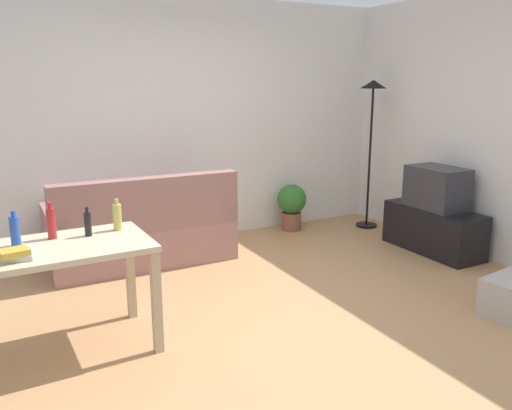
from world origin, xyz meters
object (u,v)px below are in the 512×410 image
Objects in this scene: tv_stand at (433,230)px; desk at (57,261)px; tv at (437,188)px; bottle_squat at (117,217)px; potted_plant at (292,204)px; book_stack at (16,255)px; bottle_dark at (88,224)px; bottle_red at (51,223)px; couch at (142,233)px; torchiere_lamp at (372,114)px; bottle_blue at (15,231)px.

tv_stand is 3.89m from desk.
tv is 2.63× the size of bottle_squat.
tv reaches higher than desk.
book_stack is (-3.16, -2.02, 0.46)m from potted_plant.
bottle_dark is 0.22m from bottle_squat.
potted_plant is 2.65× the size of book_stack.
bottle_red is (-3.84, -0.25, 0.63)m from tv_stand.
desk is 0.52m from bottle_squat.
couch is 1.54m from bottle_squat.
potted_plant is 3.78m from book_stack.
bottle_red reaches higher than couch.
book_stack is (-1.21, -1.71, 0.49)m from couch.
tv_stand is 1.83× the size of tv.
torchiere_lamp is 1.46m from potted_plant.
couch is at bearing 68.65° from bottle_squat.
tv is 3.86m from bottle_red.
tv is (2.88, -1.10, 0.39)m from couch.
tv reaches higher than book_stack.
tv_stand is 1.93× the size of potted_plant.
bottle_squat reaches higher than tv_stand.
bottle_blue is 1.03× the size of bottle_squat.
bottle_squat is (-3.40, -0.25, 0.16)m from tv.
couch is 8.33× the size of book_stack.
bottle_blue reaches higher than book_stack.
torchiere_lamp reaches higher than tv.
tv is (0.00, 0.00, 0.46)m from tv_stand.
bottle_squat reaches higher than couch.
potted_plant is (2.92, 1.83, -0.32)m from desk.
potted_plant is (-0.93, 0.30, -1.08)m from torchiere_lamp.
potted_plant is at bearing 32.45° from bottle_dark.
bottle_dark is (0.23, 0.13, 0.20)m from desk.
torchiere_lamp reaches higher than bottle_dark.
tv is 2.91× the size of bottle_dark.
tv_stand is 0.46m from tv.
tv is 2.39× the size of bottle_red.
bottle_squat is at bearing -146.19° from potted_plant.
tv reaches higher than tv_stand.
torchiere_lamp is (-0.00, 1.10, 0.71)m from tv.
desk is 0.33m from bottle_blue.
bottle_red is at bearing 55.74° from book_stack.
bottle_dark reaches higher than desk.
desk is 5.93× the size of bottle_dark.
torchiere_lamp reaches higher than desk.
tv_stand is 3.90m from bottle_red.
tv is 2.56× the size of bottle_blue.
bottle_dark is (-3.62, -0.30, 0.61)m from tv_stand.
bottle_squat reaches higher than book_stack.
bottle_squat is (-0.53, -1.34, 0.55)m from couch.
bottle_blue is at bearing 86.63° from book_stack.
desk is 2.14× the size of potted_plant.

